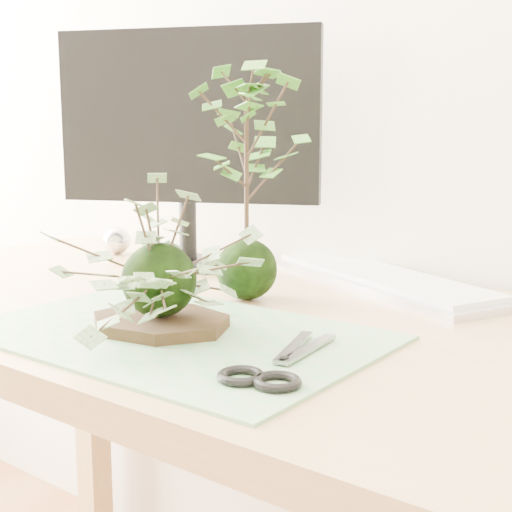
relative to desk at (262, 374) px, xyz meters
The scene contains 9 objects.
desk is the anchor object (origin of this frame).
cutting_mat 0.18m from the desk, 98.72° to the right, with size 0.50×0.34×0.00m, color #639D66.
stone_dish 0.19m from the desk, 108.16° to the right, with size 0.19×0.19×0.01m, color black.
ivy_kokedama 0.25m from the desk, 108.16° to the right, with size 0.32×0.32×0.19m.
maple_kokedama 0.37m from the desk, 142.44° to the left, with size 0.24×0.24×0.38m.
keyboard 0.30m from the desk, 82.29° to the left, with size 0.51×0.34×0.02m.
monitor 0.51m from the desk, 147.62° to the left, with size 0.46×0.23×0.43m.
foil_ball 0.59m from the desk, 158.56° to the left, with size 0.06×0.06×0.06m, color white.
scissors 0.28m from the desk, 52.55° to the right, with size 0.10×0.20×0.01m.
Camera 1 is at (0.52, 0.46, 0.99)m, focal length 50.00 mm.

